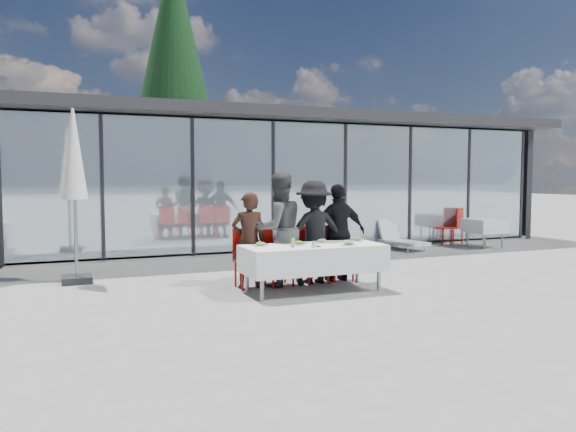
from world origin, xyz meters
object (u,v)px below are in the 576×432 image
Objects in this scene: lounger at (399,239)px; spare_chair_a at (441,224)px; diner_chair_a at (247,255)px; plate_d at (358,239)px; plate_c at (322,241)px; diner_a at (249,240)px; plate_extra at (349,244)px; spare_chair_b at (456,224)px; plate_a at (261,244)px; conifer_tree at (174,67)px; market_umbrella at (74,167)px; diner_chair_c at (312,251)px; diner_chair_d at (337,250)px; diner_c at (314,232)px; spare_table_right at (485,226)px; plate_b at (299,243)px; juice_bottle at (293,243)px; diner_b at (279,229)px; folded_eyeglasses at (316,247)px; diner_chair_b at (277,253)px; diner_d at (339,233)px; dining_table at (313,258)px.

spare_chair_a is at bearing 14.83° from lounger.
diner_chair_a is 4.02× the size of plate_d.
plate_c is 7.12m from spare_chair_a.
plate_extra is (1.35, -0.95, -0.01)m from diner_a.
spare_chair_b is (7.25, 3.70, -0.25)m from diner_a.
plate_a and plate_c have the same top height.
market_umbrella is at bearing -109.51° from conifer_tree.
diner_chair_c and diner_chair_d have the same top height.
diner_chair_c is at bearing 0.00° from diner_chair_a.
conifer_tree reaches higher than diner_c.
spare_table_right reaches higher than lounger.
diner_c is (1.19, -0.07, 0.35)m from diner_chair_a.
plate_extra is at bearing -19.09° from plate_a.
plate_c is 7.44m from spare_chair_b.
plate_c and plate_d have the same top height.
plate_d is 0.28× the size of spare_table_right.
juice_bottle is at bearing -130.08° from plate_b.
diner_chair_c is 1.00× the size of spare_chair_b.
diner_chair_a is 4.02× the size of plate_c.
spare_chair_b is 0.33× the size of market_umbrella.
diner_a is 0.15× the size of conifer_tree.
spare_chair_b reaches higher than plate_d.
diner_chair_d is 0.09× the size of conifer_tree.
diner_b is 7.68m from spare_chair_b.
folded_eyeglasses is (-1.00, -0.46, -0.02)m from plate_d.
juice_bottle is 1.05× the size of folded_eyeglasses.
juice_bottle is (-0.22, -0.26, 0.05)m from plate_b.
diner_c is at bearing 66.64° from folded_eyeglasses.
folded_eyeglasses is (0.25, -0.92, -0.20)m from diner_b.
plate_extra is 0.17× the size of lounger.
diner_chair_a is 1.00× the size of diner_chair_d.
plate_a is 0.17× the size of lounger.
diner_a is at bearing -172.47° from diner_chair_b.
diner_a reaches higher than spare_chair_b.
diner_chair_c is 1.00× the size of diner_chair_d.
diner_b is at bearing -93.70° from conifer_tree.
lounger is at bearing -68.09° from conifer_tree.
plate_b is (0.62, -0.08, 0.00)m from plate_a.
diner_d reaches higher than plate_d.
dining_table is 14.52m from conifer_tree.
lounger is at bearing 43.08° from diner_chair_d.
plate_b and plate_d have the same top height.
plate_a is at bearing -37.96° from market_umbrella.
market_umbrella reaches higher than diner_chair_c.
plate_b reaches higher than lounger.
diner_d reaches higher than dining_table.
plate_c is 0.17× the size of lounger.
diner_chair_c is 1.13× the size of spare_table_right.
dining_table is 1.14m from diner_chair_a.
diner_d is 7.06× the size of plate_d.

